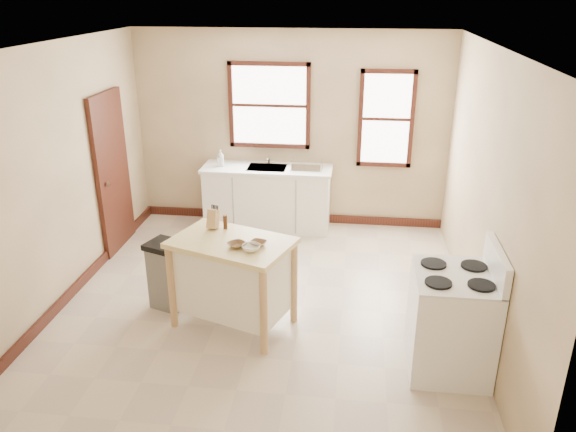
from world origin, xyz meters
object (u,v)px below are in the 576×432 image
object	(u,v)px
soap_bottle_a	(221,158)
gas_stove	(452,309)
trash_bin	(168,275)
dish_rack	(307,165)
kitchen_island	(233,283)
bowl_a	(237,245)
soap_bottle_b	(220,160)
knife_block	(213,219)
bowl_b	(258,243)
bowl_c	(251,248)
pepper_grinder	(225,222)

from	to	relation	value
soap_bottle_a	gas_stove	size ratio (longest dim) A/B	0.19
soap_bottle_a	trash_bin	size ratio (longest dim) A/B	0.31
dish_rack	kitchen_island	bearing A→B (deg)	-120.91
kitchen_island	bowl_a	bearing A→B (deg)	-38.41
gas_stove	dish_rack	bearing A→B (deg)	117.73
soap_bottle_b	bowl_a	bearing A→B (deg)	-89.48
knife_block	bowl_a	bearing A→B (deg)	-37.28
dish_rack	bowl_a	distance (m)	2.77
soap_bottle_a	dish_rack	size ratio (longest dim) A/B	0.54
bowl_b	bowl_c	bearing A→B (deg)	-109.97
pepper_grinder	trash_bin	distance (m)	0.93
pepper_grinder	bowl_c	bearing A→B (deg)	-53.13
gas_stove	knife_block	bearing A→B (deg)	162.67
pepper_grinder	bowl_b	world-z (taller)	pepper_grinder
bowl_b	pepper_grinder	bearing A→B (deg)	139.04
bowl_b	gas_stove	xyz separation A→B (m)	(1.84, -0.39, -0.37)
dish_rack	kitchen_island	distance (m)	2.70
soap_bottle_b	bowl_b	world-z (taller)	soap_bottle_b
bowl_c	gas_stove	bearing A→B (deg)	-7.96
dish_rack	trash_bin	xyz separation A→B (m)	(-1.30, -2.34, -0.59)
knife_block	trash_bin	distance (m)	0.87
kitchen_island	trash_bin	distance (m)	0.84
soap_bottle_a	bowl_b	xyz separation A→B (m)	(1.01, -2.66, -0.05)
soap_bottle_a	trash_bin	world-z (taller)	soap_bottle_a
dish_rack	soap_bottle_a	bearing A→B (deg)	160.78
knife_block	gas_stove	world-z (taller)	gas_stove
soap_bottle_a	knife_block	size ratio (longest dim) A/B	1.19
bowl_a	bowl_b	bearing A→B (deg)	18.66
bowl_a	trash_bin	world-z (taller)	bowl_a
dish_rack	pepper_grinder	bearing A→B (deg)	-125.17
bowl_a	bowl_c	bearing A→B (deg)	-21.99
soap_bottle_b	pepper_grinder	world-z (taller)	pepper_grinder
dish_rack	pepper_grinder	world-z (taller)	pepper_grinder
bowl_c	pepper_grinder	bearing A→B (deg)	126.87
bowl_c	trash_bin	world-z (taller)	bowl_c
soap_bottle_a	dish_rack	xyz separation A→B (m)	(1.24, 0.01, -0.06)
soap_bottle_a	gas_stove	bearing A→B (deg)	-47.27
bowl_a	knife_block	bearing A→B (deg)	129.02
pepper_grinder	bowl_c	xyz separation A→B (m)	(0.36, -0.49, -0.05)
bowl_c	trash_bin	distance (m)	1.28
dish_rack	trash_bin	size ratio (longest dim) A/B	0.57
knife_block	gas_stove	size ratio (longest dim) A/B	0.16
pepper_grinder	soap_bottle_b	bearing A→B (deg)	104.88
dish_rack	kitchen_island	xyz separation A→B (m)	(-0.51, -2.60, -0.49)
soap_bottle_b	pepper_grinder	distance (m)	2.38
dish_rack	bowl_a	xyz separation A→B (m)	(-0.43, -2.74, 0.01)
dish_rack	bowl_c	xyz separation A→B (m)	(-0.28, -2.80, 0.02)
knife_block	pepper_grinder	bearing A→B (deg)	17.38
soap_bottle_a	bowl_b	size ratio (longest dim) A/B	1.50
dish_rack	bowl_c	bearing A→B (deg)	-115.34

